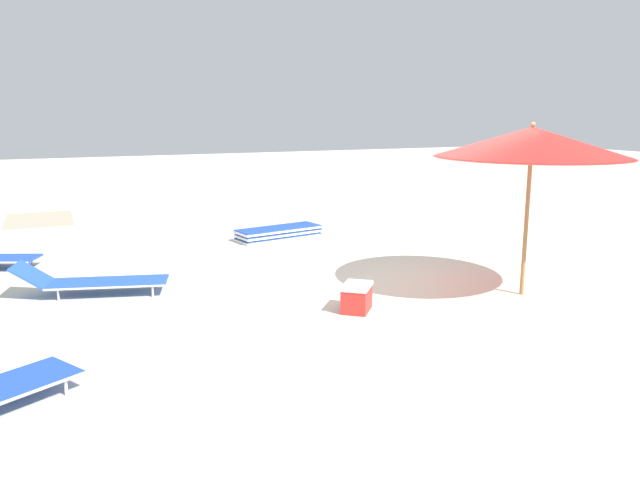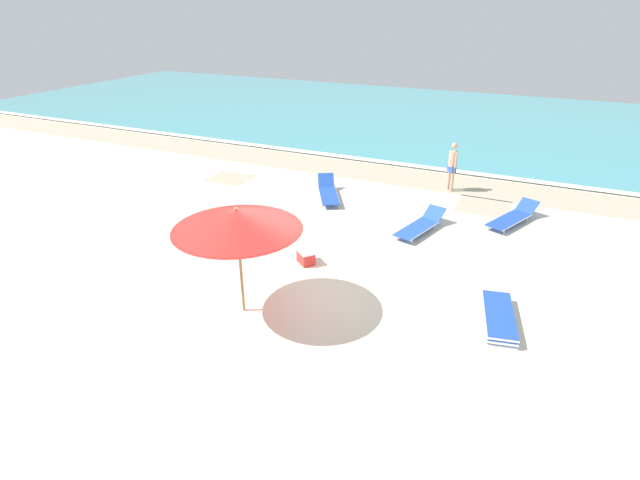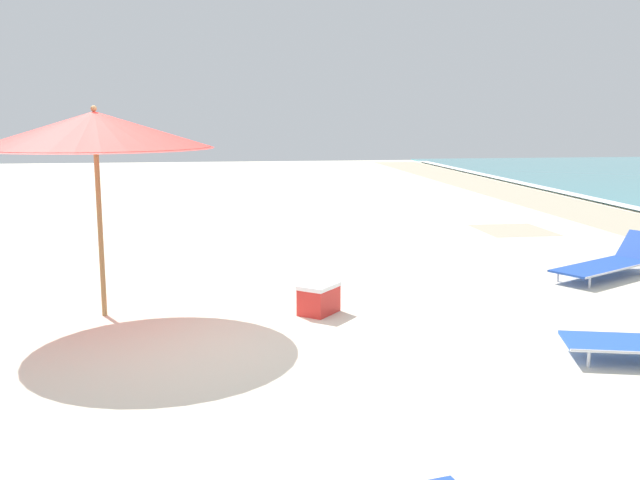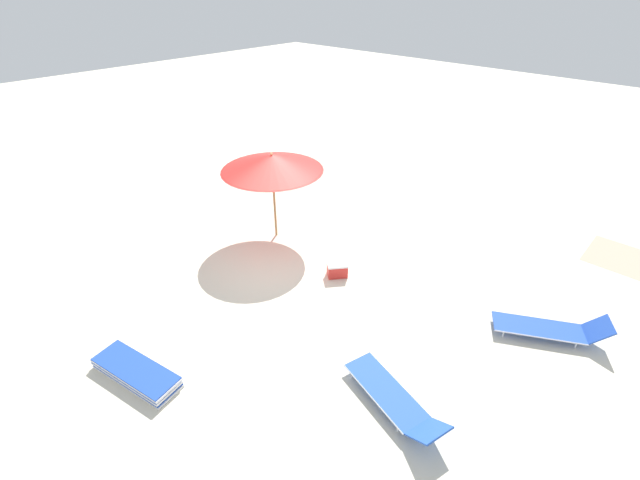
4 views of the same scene
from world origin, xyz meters
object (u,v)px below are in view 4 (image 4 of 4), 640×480
sun_lounger_near_water_left (394,398)px  beach_umbrella (272,163)px  lounger_stack (136,372)px  sun_lounger_beside_umbrella (550,328)px  cooler_box (337,269)px

sun_lounger_near_water_left → beach_umbrella: bearing=-98.0°
lounger_stack → sun_lounger_beside_umbrella: size_ratio=0.88×
sun_lounger_beside_umbrella → sun_lounger_near_water_left: bearing=-50.4°
beach_umbrella → sun_lounger_beside_umbrella: size_ratio=1.24×
beach_umbrella → lounger_stack: (5.25, 1.90, -2.09)m
sun_lounger_beside_umbrella → cooler_box: 4.82m
beach_umbrella → sun_lounger_beside_umbrella: bearing=98.9°
lounger_stack → beach_umbrella: bearing=-171.6°
sun_lounger_near_water_left → cooler_box: (-2.23, -3.22, -0.02)m
lounger_stack → sun_lounger_beside_umbrella: sun_lounger_beside_umbrella is taller
sun_lounger_near_water_left → cooler_box: sun_lounger_near_water_left is taller
lounger_stack → sun_lounger_beside_umbrella: bearing=128.8°
cooler_box → beach_umbrella: bearing=122.9°
lounger_stack → sun_lounger_near_water_left: size_ratio=0.87×
beach_umbrella → lounger_stack: size_ratio=1.41×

